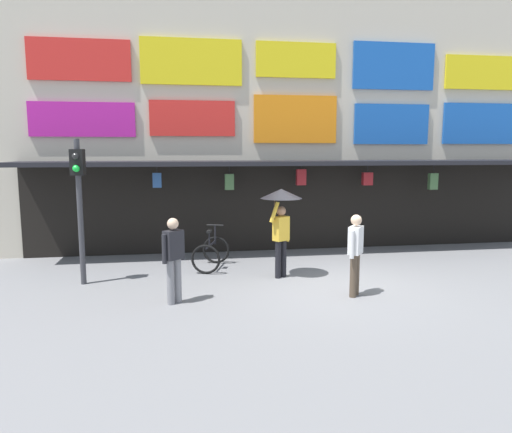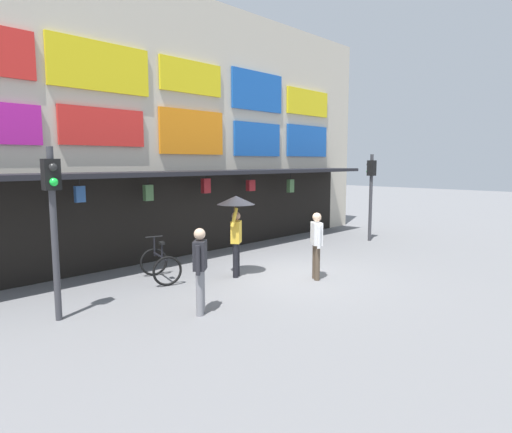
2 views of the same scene
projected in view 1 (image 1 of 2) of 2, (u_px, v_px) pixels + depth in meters
ground_plane at (336, 286)px, 10.37m from camera, size 80.00×80.00×0.00m
shopfront at (291, 116)px, 14.27m from camera, size 18.00×2.60×8.00m
traffic_light_near at (79, 188)px, 10.26m from camera, size 0.30×0.33×3.20m
bicycle_parked at (211, 253)px, 11.90m from camera, size 1.03×1.32×1.05m
pedestrian_with_umbrella at (281, 208)px, 10.89m from camera, size 0.96×0.96×2.08m
pedestrian_in_green at (174, 256)px, 9.11m from camera, size 0.43×0.40×1.68m
pedestrian_in_white at (355, 251)px, 9.57m from camera, size 0.39×0.44×1.68m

